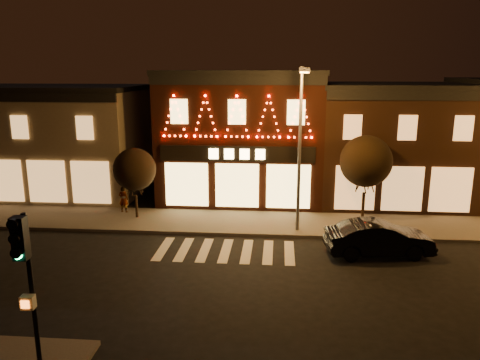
# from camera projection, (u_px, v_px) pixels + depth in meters

# --- Properties ---
(ground) EXTENTS (120.00, 120.00, 0.00)m
(ground) POSITION_uv_depth(u_px,v_px,m) (214.00, 290.00, 18.12)
(ground) COLOR black
(ground) RESTS_ON ground
(sidewalk_far) EXTENTS (44.00, 4.00, 0.15)m
(sidewalk_far) POSITION_uv_depth(u_px,v_px,m) (270.00, 223.00, 25.70)
(sidewalk_far) COLOR #47423D
(sidewalk_far) RESTS_ON ground
(building_left) EXTENTS (12.20, 8.28, 7.30)m
(building_left) POSITION_uv_depth(u_px,v_px,m) (54.00, 140.00, 31.91)
(building_left) COLOR #786B55
(building_left) RESTS_ON ground
(building_pulp) EXTENTS (10.20, 8.34, 8.30)m
(building_pulp) POSITION_uv_depth(u_px,v_px,m) (243.00, 134.00, 30.71)
(building_pulp) COLOR #32130B
(building_pulp) RESTS_ON ground
(building_right_a) EXTENTS (9.20, 8.28, 7.50)m
(building_right_a) POSITION_uv_depth(u_px,v_px,m) (389.00, 142.00, 30.03)
(building_right_a) COLOR #341D12
(building_right_a) RESTS_ON ground
(traffic_signal_near) EXTENTS (0.35, 0.49, 4.78)m
(traffic_signal_near) POSITION_uv_depth(u_px,v_px,m) (26.00, 269.00, 11.57)
(traffic_signal_near) COLOR black
(traffic_signal_near) RESTS_ON sidewalk_near
(streetlamp_mid) EXTENTS (0.53, 1.90, 8.34)m
(streetlamp_mid) POSITION_uv_depth(u_px,v_px,m) (300.00, 138.00, 23.07)
(streetlamp_mid) COLOR #59595E
(streetlamp_mid) RESTS_ON sidewalk_far
(tree_left) EXTENTS (2.37, 2.37, 3.97)m
(tree_left) POSITION_uv_depth(u_px,v_px,m) (135.00, 169.00, 25.89)
(tree_left) COLOR black
(tree_left) RESTS_ON sidewalk_far
(tree_right) EXTENTS (2.83, 2.83, 4.74)m
(tree_right) POSITION_uv_depth(u_px,v_px,m) (366.00, 161.00, 25.37)
(tree_right) COLOR black
(tree_right) RESTS_ON sidewalk_far
(dark_sedan) EXTENTS (5.02, 2.30, 1.59)m
(dark_sedan) POSITION_uv_depth(u_px,v_px,m) (379.00, 239.00, 21.34)
(dark_sedan) COLOR black
(dark_sedan) RESTS_ON ground
(pedestrian) EXTENTS (0.60, 0.43, 1.55)m
(pedestrian) POSITION_uv_depth(u_px,v_px,m) (123.00, 199.00, 27.30)
(pedestrian) COLOR gray
(pedestrian) RESTS_ON sidewalk_far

